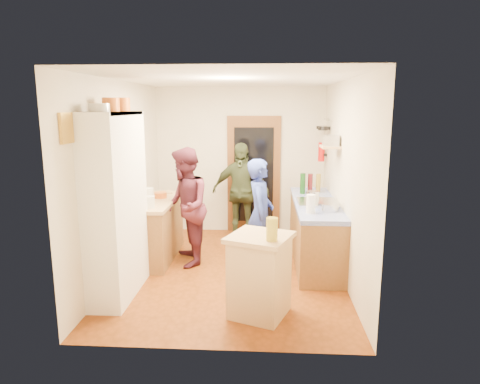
# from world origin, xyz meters

# --- Properties ---
(floor) EXTENTS (3.00, 4.00, 0.02)m
(floor) POSITION_xyz_m (0.00, 0.00, -0.01)
(floor) COLOR brown
(floor) RESTS_ON ground
(ceiling) EXTENTS (3.00, 4.00, 0.02)m
(ceiling) POSITION_xyz_m (0.00, 0.00, 2.61)
(ceiling) COLOR silver
(ceiling) RESTS_ON ground
(wall_back) EXTENTS (3.00, 0.02, 2.60)m
(wall_back) POSITION_xyz_m (0.00, 2.01, 1.30)
(wall_back) COLOR beige
(wall_back) RESTS_ON ground
(wall_front) EXTENTS (3.00, 0.02, 2.60)m
(wall_front) POSITION_xyz_m (0.00, -2.01, 1.30)
(wall_front) COLOR beige
(wall_front) RESTS_ON ground
(wall_left) EXTENTS (0.02, 4.00, 2.60)m
(wall_left) POSITION_xyz_m (-1.51, 0.00, 1.30)
(wall_left) COLOR beige
(wall_left) RESTS_ON ground
(wall_right) EXTENTS (0.02, 4.00, 2.60)m
(wall_right) POSITION_xyz_m (1.51, 0.00, 1.30)
(wall_right) COLOR beige
(wall_right) RESTS_ON ground
(door_frame) EXTENTS (0.95, 0.06, 2.10)m
(door_frame) POSITION_xyz_m (0.25, 1.97, 1.05)
(door_frame) COLOR brown
(door_frame) RESTS_ON ground
(door_glass) EXTENTS (0.70, 0.02, 1.70)m
(door_glass) POSITION_xyz_m (0.25, 1.94, 1.05)
(door_glass) COLOR black
(door_glass) RESTS_ON door_frame
(hutch_body) EXTENTS (0.40, 1.20, 2.20)m
(hutch_body) POSITION_xyz_m (-1.30, -0.80, 1.10)
(hutch_body) COLOR white
(hutch_body) RESTS_ON ground
(hutch_top_shelf) EXTENTS (0.40, 1.14, 0.04)m
(hutch_top_shelf) POSITION_xyz_m (-1.30, -0.80, 2.18)
(hutch_top_shelf) COLOR white
(hutch_top_shelf) RESTS_ON hutch_body
(plate_stack) EXTENTS (0.22, 0.22, 0.09)m
(plate_stack) POSITION_xyz_m (-1.30, -1.14, 2.24)
(plate_stack) COLOR white
(plate_stack) RESTS_ON hutch_top_shelf
(orange_pot_a) EXTENTS (0.19, 0.19, 0.16)m
(orange_pot_a) POSITION_xyz_m (-1.30, -0.79, 2.28)
(orange_pot_a) COLOR orange
(orange_pot_a) RESTS_ON hutch_top_shelf
(orange_pot_b) EXTENTS (0.18, 0.18, 0.16)m
(orange_pot_b) POSITION_xyz_m (-1.30, -0.39, 2.28)
(orange_pot_b) COLOR orange
(orange_pot_b) RESTS_ON hutch_top_shelf
(left_counter_base) EXTENTS (0.60, 1.40, 0.85)m
(left_counter_base) POSITION_xyz_m (-1.20, 0.45, 0.42)
(left_counter_base) COLOR brown
(left_counter_base) RESTS_ON ground
(left_counter_top) EXTENTS (0.64, 1.44, 0.05)m
(left_counter_top) POSITION_xyz_m (-1.20, 0.45, 0.88)
(left_counter_top) COLOR tan
(left_counter_top) RESTS_ON left_counter_base
(toaster) EXTENTS (0.24, 0.19, 0.16)m
(toaster) POSITION_xyz_m (-1.15, -0.05, 0.98)
(toaster) COLOR white
(toaster) RESTS_ON left_counter_top
(kettle) EXTENTS (0.21, 0.21, 0.19)m
(kettle) POSITION_xyz_m (-1.25, 0.37, 1.00)
(kettle) COLOR white
(kettle) RESTS_ON left_counter_top
(orange_bowl) EXTENTS (0.20, 0.20, 0.08)m
(orange_bowl) POSITION_xyz_m (-1.12, 0.61, 0.94)
(orange_bowl) COLOR orange
(orange_bowl) RESTS_ON left_counter_top
(chopping_board) EXTENTS (0.36, 0.31, 0.02)m
(chopping_board) POSITION_xyz_m (-1.18, 0.96, 0.91)
(chopping_board) COLOR tan
(chopping_board) RESTS_ON left_counter_top
(right_counter_base) EXTENTS (0.60, 2.20, 0.84)m
(right_counter_base) POSITION_xyz_m (1.20, 0.50, 0.42)
(right_counter_base) COLOR brown
(right_counter_base) RESTS_ON ground
(right_counter_top) EXTENTS (0.62, 2.22, 0.06)m
(right_counter_top) POSITION_xyz_m (1.20, 0.50, 0.87)
(right_counter_top) COLOR #0D26B1
(right_counter_top) RESTS_ON right_counter_base
(hob) EXTENTS (0.55, 0.58, 0.04)m
(hob) POSITION_xyz_m (1.20, 0.33, 0.92)
(hob) COLOR silver
(hob) RESTS_ON right_counter_top
(pot_on_hob) EXTENTS (0.18, 0.18, 0.12)m
(pot_on_hob) POSITION_xyz_m (1.15, 0.46, 1.00)
(pot_on_hob) COLOR silver
(pot_on_hob) RESTS_ON hob
(bottle_a) EXTENTS (0.09, 0.09, 0.33)m
(bottle_a) POSITION_xyz_m (1.05, 1.05, 1.06)
(bottle_a) COLOR #143F14
(bottle_a) RESTS_ON right_counter_top
(bottle_b) EXTENTS (0.08, 0.08, 0.30)m
(bottle_b) POSITION_xyz_m (1.18, 1.17, 1.05)
(bottle_b) COLOR #591419
(bottle_b) RESTS_ON right_counter_top
(bottle_c) EXTENTS (0.09, 0.09, 0.30)m
(bottle_c) POSITION_xyz_m (1.31, 1.18, 1.05)
(bottle_c) COLOR olive
(bottle_c) RESTS_ON right_counter_top
(paper_towel) EXTENTS (0.12, 0.12, 0.25)m
(paper_towel) POSITION_xyz_m (1.05, -0.22, 1.02)
(paper_towel) COLOR white
(paper_towel) RESTS_ON right_counter_top
(mixing_bowl) EXTENTS (0.28, 0.28, 0.10)m
(mixing_bowl) POSITION_xyz_m (1.30, -0.06, 0.95)
(mixing_bowl) COLOR silver
(mixing_bowl) RESTS_ON right_counter_top
(island_base) EXTENTS (0.71, 0.71, 0.86)m
(island_base) POSITION_xyz_m (0.41, -1.26, 0.43)
(island_base) COLOR tan
(island_base) RESTS_ON ground
(island_top) EXTENTS (0.80, 0.80, 0.05)m
(island_top) POSITION_xyz_m (0.41, -1.26, 0.89)
(island_top) COLOR tan
(island_top) RESTS_ON island_base
(cutting_board) EXTENTS (0.43, 0.39, 0.02)m
(cutting_board) POSITION_xyz_m (0.38, -1.19, 0.90)
(cutting_board) COLOR white
(cutting_board) RESTS_ON island_top
(oil_jar) EXTENTS (0.15, 0.15, 0.24)m
(oil_jar) POSITION_xyz_m (0.53, -1.43, 1.03)
(oil_jar) COLOR #AD9E2D
(oil_jar) RESTS_ON island_top
(pan_rail) EXTENTS (0.02, 0.65, 0.02)m
(pan_rail) POSITION_xyz_m (1.46, 1.52, 2.05)
(pan_rail) COLOR silver
(pan_rail) RESTS_ON wall_right
(pan_hang_a) EXTENTS (0.18, 0.18, 0.05)m
(pan_hang_a) POSITION_xyz_m (1.40, 1.35, 1.92)
(pan_hang_a) COLOR black
(pan_hang_a) RESTS_ON pan_rail
(pan_hang_b) EXTENTS (0.16, 0.16, 0.05)m
(pan_hang_b) POSITION_xyz_m (1.40, 1.55, 1.90)
(pan_hang_b) COLOR black
(pan_hang_b) RESTS_ON pan_rail
(pan_hang_c) EXTENTS (0.17, 0.17, 0.05)m
(pan_hang_c) POSITION_xyz_m (1.40, 1.75, 1.91)
(pan_hang_c) COLOR black
(pan_hang_c) RESTS_ON pan_rail
(wall_shelf) EXTENTS (0.26, 0.42, 0.03)m
(wall_shelf) POSITION_xyz_m (1.37, 0.45, 1.70)
(wall_shelf) COLOR tan
(wall_shelf) RESTS_ON wall_right
(radio) EXTENTS (0.24, 0.32, 0.15)m
(radio) POSITION_xyz_m (1.37, 0.45, 1.79)
(radio) COLOR silver
(radio) RESTS_ON wall_shelf
(ext_bracket) EXTENTS (0.06, 0.10, 0.04)m
(ext_bracket) POSITION_xyz_m (1.47, 1.70, 1.45)
(ext_bracket) COLOR black
(ext_bracket) RESTS_ON wall_right
(fire_extinguisher) EXTENTS (0.11, 0.11, 0.32)m
(fire_extinguisher) POSITION_xyz_m (1.41, 1.70, 1.50)
(fire_extinguisher) COLOR red
(fire_extinguisher) RESTS_ON wall_right
(picture_frame) EXTENTS (0.03, 0.25, 0.30)m
(picture_frame) POSITION_xyz_m (-1.48, -1.55, 2.05)
(picture_frame) COLOR gold
(picture_frame) RESTS_ON wall_left
(person_hob) EXTENTS (0.39, 0.58, 1.56)m
(person_hob) POSITION_xyz_m (0.42, 0.16, 0.78)
(person_hob) COLOR #2A3D9D
(person_hob) RESTS_ON ground
(person_left) EXTENTS (0.83, 0.96, 1.70)m
(person_left) POSITION_xyz_m (-0.66, 0.28, 0.85)
(person_left) COLOR #4B1C2A
(person_left) RESTS_ON ground
(person_back) EXTENTS (1.03, 0.56, 1.67)m
(person_back) POSITION_xyz_m (0.05, 1.45, 0.84)
(person_back) COLOR #343D25
(person_back) RESTS_ON ground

